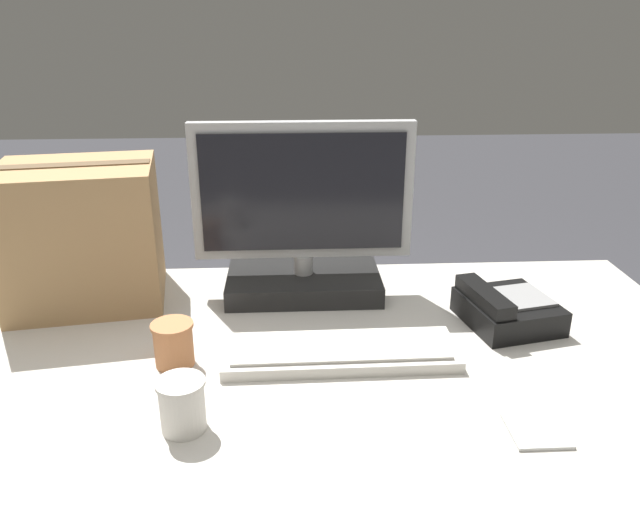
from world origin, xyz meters
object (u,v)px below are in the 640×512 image
paper_cup_left (174,344)px  cardboard_box (82,235)px  keyboard (340,352)px  desk_phone (506,309)px  paper_cup_right (182,405)px  sticky_note_pad (537,431)px  monitor (303,231)px

paper_cup_left → cardboard_box: cardboard_box is taller
keyboard → desk_phone: size_ratio=2.06×
paper_cup_right → cardboard_box: 0.58m
paper_cup_right → sticky_note_pad: paper_cup_right is taller
cardboard_box → sticky_note_pad: size_ratio=4.10×
monitor → desk_phone: 0.47m
cardboard_box → sticky_note_pad: (0.84, -0.53, -0.15)m
monitor → cardboard_box: bearing=-178.6°
monitor → sticky_note_pad: monitor is taller
keyboard → paper_cup_left: 0.31m
desk_phone → sticky_note_pad: desk_phone is taller
monitor → paper_cup_left: size_ratio=5.73×
desk_phone → paper_cup_left: size_ratio=2.54×
monitor → desk_phone: bearing=-23.1°
desk_phone → sticky_note_pad: bearing=-113.0°
cardboard_box → keyboard: bearing=-27.8°
monitor → sticky_note_pad: (0.35, -0.54, -0.15)m
monitor → keyboard: bearing=-78.6°
keyboard → paper_cup_left: paper_cup_left is taller
desk_phone → cardboard_box: size_ratio=0.60×
monitor → paper_cup_right: bearing=-112.1°
sticky_note_pad → paper_cup_left: bearing=158.6°
paper_cup_left → cardboard_box: size_ratio=0.24×
keyboard → sticky_note_pad: keyboard is taller
paper_cup_right → desk_phone: bearing=27.4°
desk_phone → cardboard_box: cardboard_box is taller
keyboard → monitor: bearing=100.8°
keyboard → cardboard_box: cardboard_box is taller
sticky_note_pad → cardboard_box: bearing=147.7°
monitor → paper_cup_right: monitor is taller
keyboard → cardboard_box: 0.64m
cardboard_box → monitor: bearing=1.4°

